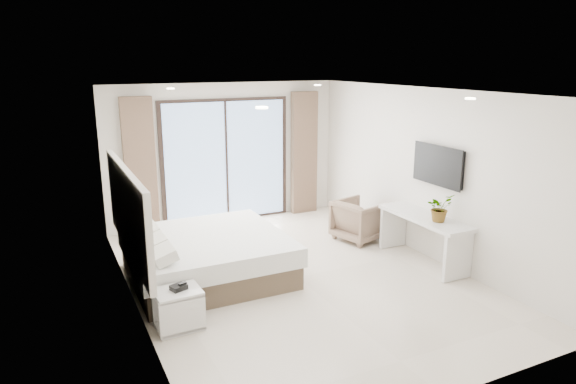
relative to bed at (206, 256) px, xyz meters
name	(u,v)px	position (x,y,z in m)	size (l,w,h in m)	color
ground	(297,277)	(1.20, -0.60, -0.32)	(6.20, 6.20, 0.00)	beige
room_shell	(262,164)	(1.00, 0.21, 1.26)	(4.62, 6.22, 2.72)	silver
bed	(206,256)	(0.00, 0.00, 0.00)	(2.22, 2.11, 0.76)	brown
nightstand	(178,309)	(-0.74, -1.29, -0.08)	(0.54, 0.45, 0.48)	silver
phone	(179,287)	(-0.72, -1.28, 0.19)	(0.18, 0.14, 0.06)	black
console_desk	(424,228)	(3.24, -0.93, 0.24)	(0.53, 1.69, 0.77)	silver
plant	(439,211)	(3.24, -1.25, 0.61)	(0.38, 0.42, 0.33)	#33662D
armchair	(360,218)	(2.93, 0.39, 0.07)	(0.77, 0.72, 0.79)	#7E6352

